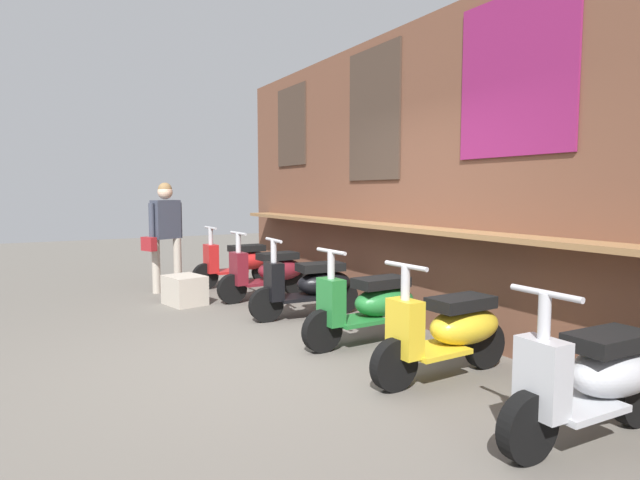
{
  "coord_description": "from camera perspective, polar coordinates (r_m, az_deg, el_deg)",
  "views": [
    {
      "loc": [
        4.34,
        -1.9,
        1.51
      ],
      "look_at": [
        -1.45,
        1.32,
        0.9
      ],
      "focal_mm": 29.81,
      "sensor_mm": 36.0,
      "label": 1
    }
  ],
  "objects": [
    {
      "name": "ground_plane",
      "position": [
        4.97,
        -5.35,
        -12.48
      ],
      "size": [
        27.07,
        27.07,
        0.0
      ],
      "primitive_type": "plane",
      "color": "#605B54"
    },
    {
      "name": "market_stall_facade",
      "position": [
        5.84,
        13.1,
        6.84
      ],
      "size": [
        9.67,
        0.61,
        3.37
      ],
      "color": "brown",
      "rests_on": "ground_plane"
    },
    {
      "name": "scooter_red",
      "position": [
        8.6,
        -8.58,
        -2.32
      ],
      "size": [
        0.46,
        1.4,
        0.97
      ],
      "rotation": [
        0.0,
        0.0,
        -1.53
      ],
      "color": "red",
      "rests_on": "ground_plane"
    },
    {
      "name": "scooter_maroon",
      "position": [
        7.5,
        -5.36,
        -3.39
      ],
      "size": [
        0.49,
        1.4,
        0.97
      ],
      "rotation": [
        0.0,
        0.0,
        -1.5
      ],
      "color": "maroon",
      "rests_on": "ground_plane"
    },
    {
      "name": "scooter_black",
      "position": [
        6.41,
        -0.91,
        -4.85
      ],
      "size": [
        0.48,
        1.4,
        0.97
      ],
      "rotation": [
        0.0,
        0.0,
        -1.63
      ],
      "color": "black",
      "rests_on": "ground_plane"
    },
    {
      "name": "scooter_green",
      "position": [
        5.35,
        5.54,
        -6.9
      ],
      "size": [
        0.47,
        1.4,
        0.97
      ],
      "rotation": [
        0.0,
        0.0,
        -1.52
      ],
      "color": "#237533",
      "rests_on": "ground_plane"
    },
    {
      "name": "scooter_yellow",
      "position": [
        4.5,
        13.78,
        -9.36
      ],
      "size": [
        0.47,
        1.4,
        0.97
      ],
      "rotation": [
        0.0,
        0.0,
        -1.52
      ],
      "color": "gold",
      "rests_on": "ground_plane"
    },
    {
      "name": "scooter_silver",
      "position": [
        3.71,
        27.49,
        -12.96
      ],
      "size": [
        0.46,
        1.4,
        0.97
      ],
      "rotation": [
        0.0,
        0.0,
        -1.59
      ],
      "color": "#B2B5BA",
      "rests_on": "ground_plane"
    },
    {
      "name": "shopper_with_handbag",
      "position": [
        8.22,
        -16.3,
        1.43
      ],
      "size": [
        0.45,
        0.64,
        1.64
      ],
      "rotation": [
        0.0,
        0.0,
        0.39
      ],
      "color": "#ADA393",
      "rests_on": "ground_plane"
    },
    {
      "name": "merchandise_crate",
      "position": [
        7.36,
        -14.32,
        -5.22
      ],
      "size": [
        0.62,
        0.54,
        0.39
      ],
      "primitive_type": "cube",
      "rotation": [
        0.0,
        0.0,
        0.22
      ],
      "color": "#B2A899",
      "rests_on": "ground_plane"
    }
  ]
}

